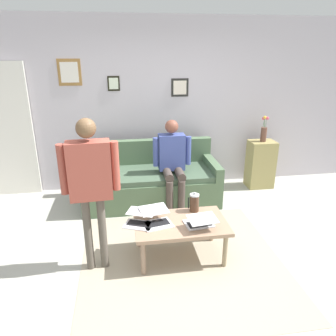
{
  "coord_description": "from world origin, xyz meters",
  "views": [
    {
      "loc": [
        0.54,
        2.94,
        2.19
      ],
      "look_at": [
        -0.02,
        -0.77,
        0.8
      ],
      "focal_mm": 34.01,
      "sensor_mm": 36.0,
      "label": 1
    }
  ],
  "objects": [
    {
      "name": "laptop_right",
      "position": [
        0.39,
        -0.08,
        0.48
      ],
      "size": [
        0.39,
        0.39,
        0.11
      ],
      "color": "silver",
      "rests_on": "coffee_table"
    },
    {
      "name": "interior_door",
      "position": [
        2.29,
        -2.11,
        1.02
      ],
      "size": [
        0.82,
        0.09,
        2.05
      ],
      "color": "silver",
      "rests_on": "ground_plane"
    },
    {
      "name": "side_shelf",
      "position": [
        -1.75,
        -1.8,
        0.4
      ],
      "size": [
        0.42,
        0.32,
        0.79
      ],
      "color": "#9C8E53",
      "rests_on": "ground_plane"
    },
    {
      "name": "area_rug",
      "position": [
        -0.05,
        0.05,
        0.0
      ],
      "size": [
        2.18,
        2.16,
        0.01
      ],
      "primitive_type": "cube",
      "color": "tan",
      "rests_on": "ground_plane"
    },
    {
      "name": "person_standing",
      "position": [
        0.86,
        0.01,
        1.04
      ],
      "size": [
        0.57,
        0.21,
        1.62
      ],
      "color": "#575046",
      "rests_on": "ground_plane"
    },
    {
      "name": "person_seated",
      "position": [
        -0.17,
        -1.31,
        0.73
      ],
      "size": [
        0.55,
        0.51,
        1.28
      ],
      "color": "#453A35",
      "rests_on": "ground_plane"
    },
    {
      "name": "laptop_left",
      "position": [
        -0.24,
        0.06,
        0.48
      ],
      "size": [
        0.34,
        0.36,
        0.13
      ],
      "color": "silver",
      "rests_on": "coffee_table"
    },
    {
      "name": "flower_vase",
      "position": [
        -1.75,
        -1.79,
        0.95
      ],
      "size": [
        0.1,
        0.1,
        0.42
      ],
      "color": "brown",
      "rests_on": "side_shelf"
    },
    {
      "name": "couch",
      "position": [
        0.13,
        -1.53,
        0.31
      ],
      "size": [
        2.0,
        0.88,
        0.88
      ],
      "color": "#4C6548",
      "rests_on": "ground_plane"
    },
    {
      "name": "laptop_center",
      "position": [
        0.21,
        -0.07,
        0.48
      ],
      "size": [
        0.37,
        0.41,
        0.14
      ],
      "color": "silver",
      "rests_on": "coffee_table"
    },
    {
      "name": "coffee_table",
      "position": [
        -0.05,
        -0.05,
        0.39
      ],
      "size": [
        1.0,
        0.64,
        0.43
      ],
      "color": "#9F7D62",
      "rests_on": "ground_plane"
    },
    {
      "name": "ground_plane",
      "position": [
        0.0,
        0.0,
        0.0
      ],
      "size": [
        7.68,
        7.68,
        0.0
      ],
      "primitive_type": "plane",
      "color": "#AAA99E"
    },
    {
      "name": "french_press",
      "position": [
        -0.25,
        -0.28,
        0.54
      ],
      "size": [
        0.13,
        0.11,
        0.24
      ],
      "color": "#4C3323",
      "rests_on": "coffee_table"
    },
    {
      "name": "back_wall",
      "position": [
        0.0,
        -2.2,
        1.35
      ],
      "size": [
        7.04,
        0.11,
        2.7
      ],
      "color": "#BCB4BF",
      "rests_on": "ground_plane"
    }
  ]
}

